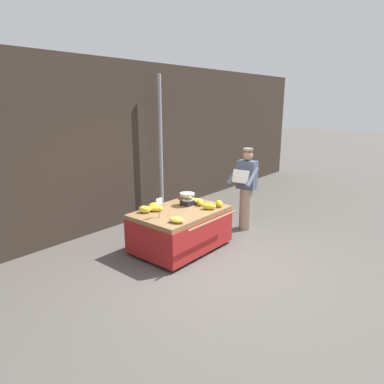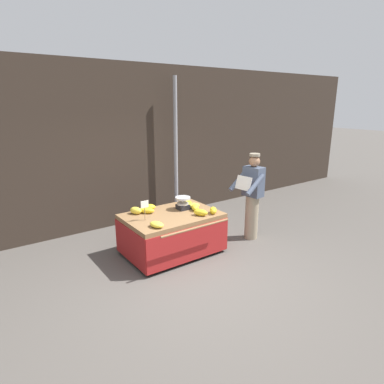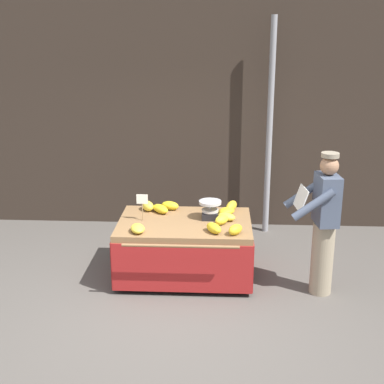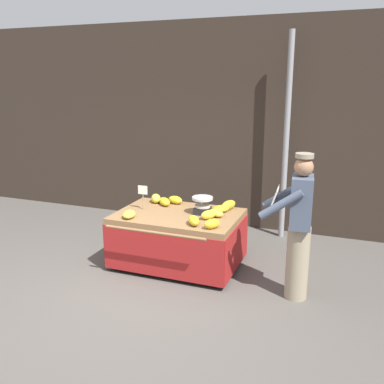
# 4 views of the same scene
# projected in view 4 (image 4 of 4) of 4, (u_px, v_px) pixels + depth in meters

# --- Properties ---
(ground_plane) EXTENTS (60.00, 60.00, 0.00)m
(ground_plane) POSITION_uv_depth(u_px,v_px,m) (134.00, 298.00, 4.99)
(ground_plane) COLOR #514C47
(back_wall) EXTENTS (16.00, 0.24, 3.46)m
(back_wall) POSITION_uv_depth(u_px,v_px,m) (215.00, 125.00, 7.32)
(back_wall) COLOR #332821
(back_wall) RESTS_ON ground
(street_pole) EXTENTS (0.09, 0.09, 3.21)m
(street_pole) POSITION_uv_depth(u_px,v_px,m) (286.00, 139.00, 6.56)
(street_pole) COLOR gray
(street_pole) RESTS_ON ground
(banana_cart) EXTENTS (1.67, 1.33, 0.74)m
(banana_cart) POSITION_uv_depth(u_px,v_px,m) (178.00, 227.00, 5.76)
(banana_cart) COLOR olive
(banana_cart) RESTS_ON ground
(weighing_scale) EXTENTS (0.28, 0.28, 0.23)m
(weighing_scale) POSITION_uv_depth(u_px,v_px,m) (202.00, 205.00, 5.67)
(weighing_scale) COLOR black
(weighing_scale) RESTS_ON banana_cart
(price_sign) EXTENTS (0.14, 0.01, 0.34)m
(price_sign) POSITION_uv_depth(u_px,v_px,m) (143.00, 192.00, 5.83)
(price_sign) COLOR #997A51
(price_sign) RESTS_ON banana_cart
(banana_bunch_0) EXTENTS (0.23, 0.25, 0.11)m
(banana_bunch_0) POSITION_uv_depth(u_px,v_px,m) (208.00, 215.00, 5.47)
(banana_bunch_0) COLOR yellow
(banana_bunch_0) RESTS_ON banana_cart
(banana_bunch_1) EXTENTS (0.22, 0.29, 0.09)m
(banana_bunch_1) POSITION_uv_depth(u_px,v_px,m) (129.00, 214.00, 5.53)
(banana_bunch_1) COLOR yellow
(banana_bunch_1) RESTS_ON banana_cart
(banana_bunch_2) EXTENTS (0.28, 0.22, 0.11)m
(banana_bunch_2) POSITION_uv_depth(u_px,v_px,m) (175.00, 200.00, 6.16)
(banana_bunch_2) COLOR gold
(banana_bunch_2) RESTS_ON banana_cart
(banana_bunch_3) EXTENTS (0.24, 0.28, 0.12)m
(banana_bunch_3) POSITION_uv_depth(u_px,v_px,m) (194.00, 221.00, 5.24)
(banana_bunch_3) COLOR gold
(banana_bunch_3) RESTS_ON banana_cart
(banana_bunch_4) EXTENTS (0.21, 0.32, 0.13)m
(banana_bunch_4) POSITION_uv_depth(u_px,v_px,m) (228.00, 205.00, 5.87)
(banana_bunch_4) COLOR gold
(banana_bunch_4) RESTS_ON banana_cart
(banana_bunch_5) EXTENTS (0.28, 0.25, 0.09)m
(banana_bunch_5) POSITION_uv_depth(u_px,v_px,m) (216.00, 213.00, 5.58)
(banana_bunch_5) COLOR yellow
(banana_bunch_5) RESTS_ON banana_cart
(banana_bunch_6) EXTENTS (0.23, 0.26, 0.13)m
(banana_bunch_6) POSITION_uv_depth(u_px,v_px,m) (156.00, 198.00, 6.21)
(banana_bunch_6) COLOR yellow
(banana_bunch_6) RESTS_ON banana_cart
(banana_bunch_7) EXTENTS (0.29, 0.28, 0.09)m
(banana_bunch_7) POSITION_uv_depth(u_px,v_px,m) (221.00, 209.00, 5.76)
(banana_bunch_7) COLOR gold
(banana_bunch_7) RESTS_ON banana_cart
(banana_bunch_8) EXTENTS (0.22, 0.25, 0.12)m
(banana_bunch_8) POSITION_uv_depth(u_px,v_px,m) (212.00, 224.00, 5.12)
(banana_bunch_8) COLOR gold
(banana_bunch_8) RESTS_ON banana_cart
(banana_bunch_9) EXTENTS (0.29, 0.30, 0.11)m
(banana_bunch_9) POSITION_uv_depth(u_px,v_px,m) (165.00, 202.00, 6.08)
(banana_bunch_9) COLOR gold
(banana_bunch_9) RESTS_ON banana_cart
(vendor_person) EXTENTS (0.61, 0.56, 1.71)m
(vendor_person) POSITION_uv_depth(u_px,v_px,m) (298.00, 227.00, 4.79)
(vendor_person) COLOR gray
(vendor_person) RESTS_ON ground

